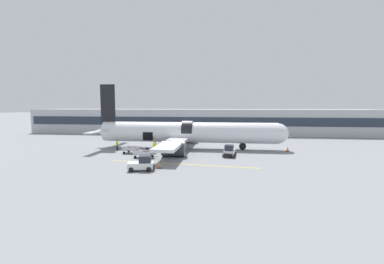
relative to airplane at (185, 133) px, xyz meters
The scene contains 14 objects.
ground_plane 6.35m from the airplane, 93.66° to the right, with size 500.00×500.00×0.00m, color gray.
apron_marking_line 12.23m from the airplane, 82.92° to the right, with size 19.19×2.21×0.01m.
terminal_strip 26.36m from the airplane, 90.80° to the left, with size 90.57×12.61×6.47m.
airplane is the anchor object (origin of this frame).
baggage_tug_lead 9.88m from the airplane, 39.55° to the right, with size 2.13×2.90×1.76m.
baggage_tug_mid 15.93m from the airplane, 99.05° to the right, with size 3.19×2.32×1.70m.
baggage_cart_loading 9.48m from the airplane, 143.90° to the right, with size 3.39×2.21×1.03m.
baggage_cart_queued 10.04m from the airplane, 116.47° to the right, with size 3.76×2.28×1.03m.
ground_crew_loader_a 6.76m from the airplane, 127.71° to the right, with size 0.59×0.42×1.70m.
ground_crew_loader_b 11.48m from the airplane, 164.06° to the right, with size 0.52×0.58×1.70m.
ground_crew_driver 5.66m from the airplane, 150.53° to the right, with size 0.58×0.49×1.67m.
suitcase_on_tarmac_upright 7.40m from the airplane, 139.87° to the right, with size 0.37×0.23×0.86m.
safety_cone_nose 17.05m from the airplane, ahead, with size 0.63×0.63×0.73m.
safety_cone_engine_left 14.49m from the airplane, 93.24° to the right, with size 0.45×0.45×0.75m.
Camera 1 is at (7.22, -37.43, 7.25)m, focal length 24.00 mm.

